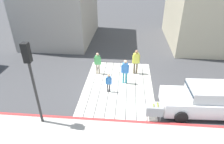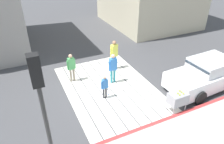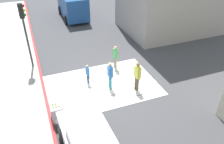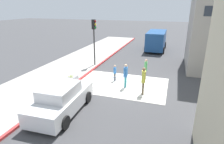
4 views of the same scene
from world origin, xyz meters
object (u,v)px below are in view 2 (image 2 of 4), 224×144
Objects in this scene: traffic_light_corner at (41,97)px; pedestrian_child_with_racket at (105,86)px; car_parked_near_curb at (207,74)px; pedestrian_adult_trailing at (113,67)px; tennis_ball_cart at (178,98)px; pedestrian_adult_side at (114,53)px; pedestrian_adult_lead at (71,66)px.

traffic_light_corner is 3.42× the size of pedestrian_child_with_racket.
car_parked_near_curb is 2.59× the size of pedestrian_adult_trailing.
tennis_ball_cart is at bearing 108.61° from car_parked_near_curb.
car_parked_near_curb is 5.31m from pedestrian_child_with_racket.
traffic_light_corner is at bearing 138.67° from pedestrian_adult_side.
traffic_light_corner reaches higher than pedestrian_adult_trailing.
car_parked_near_curb is 7.04m from pedestrian_adult_lead.
pedestrian_adult_trailing is (-1.08, -1.91, 0.04)m from pedestrian_adult_lead.
pedestrian_adult_lead is 2.64m from pedestrian_adult_side.
pedestrian_adult_side reaches higher than pedestrian_child_with_racket.
pedestrian_adult_side is at bearing 43.21° from car_parked_near_curb.
pedestrian_adult_trailing is 1.36× the size of pedestrian_child_with_racket.
pedestrian_adult_lead is at bearing 38.29° from tennis_ball_cart.
pedestrian_adult_trailing is at bearing 60.46° from car_parked_near_curb.
car_parked_near_curb is 2.71× the size of pedestrian_adult_lead.
pedestrian_child_with_racket is at bearing 138.75° from pedestrian_adult_trailing.
pedestrian_adult_lead is (5.04, -2.03, -2.10)m from traffic_light_corner.
car_parked_near_curb is 1.03× the size of traffic_light_corner.
pedestrian_adult_lead is 0.90× the size of pedestrian_adult_side.
pedestrian_child_with_racket is at bearing -155.26° from pedestrian_adult_lead.
pedestrian_adult_side reaches higher than car_parked_near_curb.
pedestrian_adult_side is (0.25, -2.63, 0.11)m from pedestrian_adult_lead.
tennis_ball_cart is 4.71m from pedestrian_adult_side.
pedestrian_child_with_racket is at bearing -46.06° from traffic_light_corner.
pedestrian_adult_side is (3.72, 3.49, 0.31)m from car_parked_near_curb.
traffic_light_corner is 2.63× the size of pedestrian_adult_lead.
pedestrian_adult_trailing reaches higher than pedestrian_child_with_racket.
pedestrian_adult_trailing is at bearing -41.25° from pedestrian_child_with_racket.
pedestrian_adult_side is 1.45× the size of pedestrian_child_with_racket.
pedestrian_adult_lead reaches higher than car_parked_near_curb.
car_parked_near_curb is at bearing -119.50° from pedestrian_adult_lead.
pedestrian_adult_trailing is 1.51m from pedestrian_adult_side.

